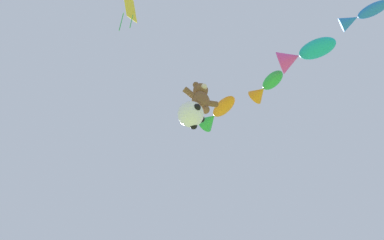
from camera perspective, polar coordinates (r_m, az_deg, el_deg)
name	(u,v)px	position (r m, az deg, el deg)	size (l,w,h in m)	color
teddy_bear_kite	(201,97)	(15.78, 1.35, 3.46)	(1.70, 0.75, 1.73)	brown
soccer_ball_kite	(191,114)	(14.46, -0.15, 0.85)	(1.13, 1.12, 1.04)	white
fish_kite_tangerine	(216,114)	(18.11, 3.75, 0.98)	(0.99, 2.25, 0.84)	orange
fish_kite_emerald	(266,87)	(17.66, 11.17, 4.99)	(0.86, 1.85, 0.78)	green
fish_kite_teal	(303,54)	(16.74, 16.59, 9.63)	(2.08, 2.52, 1.02)	#19ADB2
fish_kite_cobalt	(361,15)	(17.04, 24.37, 14.32)	(1.38, 1.95, 0.63)	blue
diamond_kite	(130,10)	(15.77, -9.48, 16.25)	(1.04, 0.92, 2.98)	yellow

